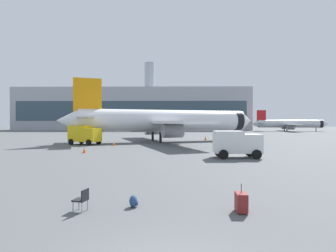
{
  "coord_description": "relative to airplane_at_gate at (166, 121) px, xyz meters",
  "views": [
    {
      "loc": [
        0.21,
        -5.61,
        3.44
      ],
      "look_at": [
        -0.25,
        25.24,
        3.0
      ],
      "focal_mm": 28.88,
      "sensor_mm": 36.0,
      "label": 1
    }
  ],
  "objects": [
    {
      "name": "safety_cone_mid",
      "position": [
        7.45,
        3.94,
        -3.24
      ],
      "size": [
        0.44,
        0.44,
        0.84
      ],
      "color": "#F2590C",
      "rests_on": "ground"
    },
    {
      "name": "terminal_building",
      "position": [
        -15.66,
        72.13,
        5.32
      ],
      "size": [
        98.24,
        22.4,
        29.78
      ],
      "color": "#9EA3AD",
      "rests_on": "ground"
    },
    {
      "name": "airplane_taxiing",
      "position": [
        45.3,
        54.74,
        -0.86
      ],
      "size": [
        27.31,
        24.74,
        8.03
      ],
      "color": "silver",
      "rests_on": "ground"
    },
    {
      "name": "safety_cone_far",
      "position": [
        -8.76,
        -17.58,
        -3.34
      ],
      "size": [
        0.44,
        0.44,
        0.65
      ],
      "color": "#F2590C",
      "rests_on": "ground"
    },
    {
      "name": "rolling_suitcase",
      "position": [
        3.7,
        -37.3,
        -3.27
      ],
      "size": [
        0.43,
        0.66,
        1.1
      ],
      "color": "maroon",
      "rests_on": "ground"
    },
    {
      "name": "traveller_backpack",
      "position": [
        -0.49,
        -36.73,
        -3.42
      ],
      "size": [
        0.36,
        0.4,
        0.48
      ],
      "color": "navy",
      "rests_on": "ground"
    },
    {
      "name": "airplane_at_gate",
      "position": [
        0.0,
        0.0,
        0.0
      ],
      "size": [
        34.68,
        31.73,
        10.5
      ],
      "color": "white",
      "rests_on": "ground"
    },
    {
      "name": "safety_cone_near",
      "position": [
        -7.5,
        -8.17,
        -3.35
      ],
      "size": [
        0.44,
        0.44,
        0.62
      ],
      "color": "#F2590C",
      "rests_on": "ground"
    },
    {
      "name": "gate_chair",
      "position": [
        -2.41,
        -37.29,
        -3.16
      ],
      "size": [
        0.59,
        0.59,
        0.86
      ],
      "color": "black",
      "rests_on": "ground"
    },
    {
      "name": "cargo_van",
      "position": [
        7.27,
        -21.56,
        -2.21
      ],
      "size": [
        4.45,
        2.42,
        2.6
      ],
      "color": "white",
      "rests_on": "ground"
    },
    {
      "name": "service_truck",
      "position": [
        -12.34,
        -6.55,
        -2.05
      ],
      "size": [
        5.28,
        3.97,
        2.9
      ],
      "color": "yellow",
      "rests_on": "ground"
    }
  ]
}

